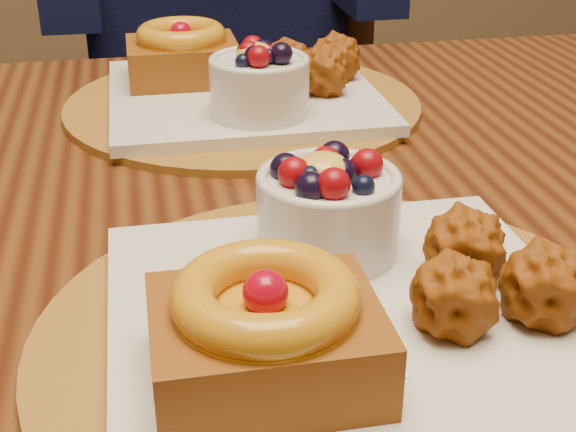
# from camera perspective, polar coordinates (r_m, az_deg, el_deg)

# --- Properties ---
(dining_table) EXTENTS (1.60, 0.90, 0.76)m
(dining_table) POSITION_cam_1_polar(r_m,az_deg,el_deg) (0.71, -0.47, -3.92)
(dining_table) COLOR #351609
(dining_table) RESTS_ON ground
(place_setting_near) EXTENTS (0.38, 0.38, 0.09)m
(place_setting_near) POSITION_cam_1_polar(r_m,az_deg,el_deg) (0.47, 3.93, -5.95)
(place_setting_near) COLOR brown
(place_setting_near) RESTS_ON dining_table
(place_setting_far) EXTENTS (0.38, 0.38, 0.09)m
(place_setting_far) POSITION_cam_1_polar(r_m,az_deg,el_deg) (0.86, -3.42, 9.35)
(place_setting_far) COLOR brown
(place_setting_far) RESTS_ON dining_table
(chair_far) EXTENTS (0.54, 0.54, 0.89)m
(chair_far) POSITION_cam_1_polar(r_m,az_deg,el_deg) (1.52, -2.38, 5.56)
(chair_far) COLOR black
(chair_far) RESTS_ON ground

